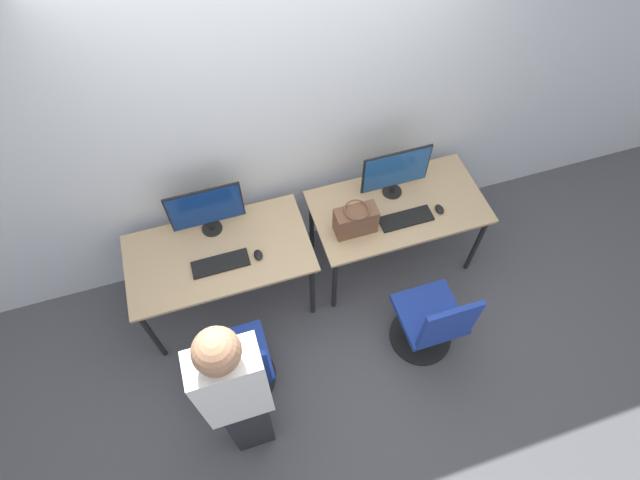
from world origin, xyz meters
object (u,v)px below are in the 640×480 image
handbag (356,220)px  keyboard_left (221,264)px  mouse_left (258,255)px  office_chair_left (240,368)px  person_left (237,395)px  office_chair_right (431,324)px  keyboard_right (406,219)px  mouse_right (440,209)px  monitor_left (206,209)px  monitor_right (396,171)px

handbag → keyboard_left: bearing=179.8°
mouse_left → office_chair_left: bearing=-117.7°
keyboard_left → handbag: bearing=-0.2°
person_left → office_chair_right: person_left is taller
keyboard_right → mouse_left: bearing=179.1°
mouse_left → person_left: (-0.33, -0.98, 0.20)m
mouse_left → mouse_right: bearing=-0.7°
monitor_left → keyboard_right: size_ratio=1.31×
monitor_right → mouse_right: (0.27, -0.27, -0.22)m
mouse_right → monitor_right: bearing=134.6°
office_chair_left → mouse_right: (1.70, 0.59, 0.38)m
keyboard_right → mouse_right: bearing=0.3°
mouse_right → office_chair_left: bearing=-160.7°
keyboard_left → mouse_right: size_ratio=4.40×
monitor_left → person_left: bearing=-93.0°
monitor_right → handbag: size_ratio=1.73×
mouse_left → office_chair_left: (-0.32, -0.61, -0.38)m
office_chair_left → person_left: 0.69m
monitor_left → handbag: 1.04m
keyboard_right → handbag: bearing=175.8°
mouse_left → office_chair_left: office_chair_left is taller
monitor_left → mouse_right: 1.69m
mouse_left → mouse_right: 1.38m
keyboard_left → office_chair_right: bearing=-28.3°
monitor_right → office_chair_right: size_ratio=0.59×
person_left → keyboard_right: bearing=33.6°
person_left → office_chair_left: bearing=88.0°
keyboard_left → keyboard_right: same height
mouse_left → keyboard_right: (1.11, -0.02, -0.01)m
monitor_left → handbag: (0.98, -0.32, -0.12)m
keyboard_left → person_left: bearing=-94.0°
monitor_left → mouse_left: monitor_left is taller
keyboard_left → office_chair_right: office_chair_right is taller
office_chair_left → monitor_right: 1.78m
office_chair_left → monitor_left: bearing=86.6°
person_left → office_chair_right: 1.55m
monitor_left → keyboard_right: (1.37, -0.35, -0.22)m
monitor_right → office_chair_right: bearing=-92.2°
monitor_left → handbag: bearing=-18.0°
keyboard_left → mouse_right: mouse_right is taller
person_left → monitor_right: size_ratio=3.31×
monitor_right → office_chair_right: monitor_right is taller
monitor_right → keyboard_right: 0.35m
office_chair_right → monitor_left: bearing=142.2°
monitor_right → handbag: (-0.39, -0.25, -0.12)m
office_chair_left → handbag: size_ratio=2.94×
office_chair_left → person_left: bearing=-92.0°
mouse_right → office_chair_right: (-0.31, -0.69, -0.38)m
office_chair_right → handbag: bearing=116.2°
mouse_left → office_chair_right: office_chair_right is taller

